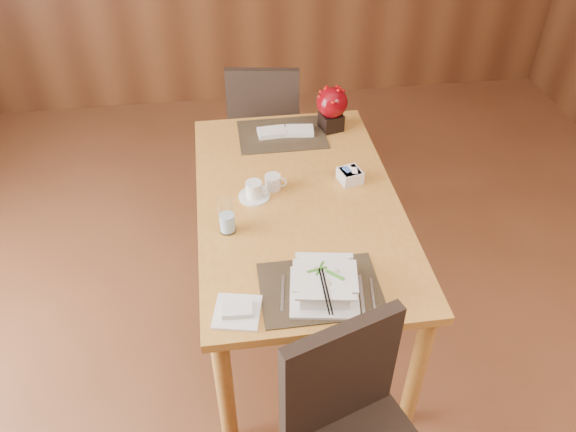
{
  "coord_description": "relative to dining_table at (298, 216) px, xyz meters",
  "views": [
    {
      "loc": [
        -0.32,
        -1.35,
        2.31
      ],
      "look_at": [
        -0.08,
        0.35,
        0.87
      ],
      "focal_mm": 35.0,
      "sensor_mm": 36.0,
      "label": 1
    }
  ],
  "objects": [
    {
      "name": "coffee_cup",
      "position": [
        -0.19,
        0.05,
        0.13
      ],
      "size": [
        0.14,
        0.14,
        0.08
      ],
      "rotation": [
        0.0,
        0.0,
        -0.41
      ],
      "color": "silver",
      "rests_on": "dining_table"
    },
    {
      "name": "placemat_far",
      "position": [
        0.0,
        0.55,
        0.1
      ],
      "size": [
        0.45,
        0.33,
        0.01
      ],
      "primitive_type": "cube",
      "color": "black",
      "rests_on": "dining_table"
    },
    {
      "name": "creamer_jug",
      "position": [
        -0.1,
        0.1,
        0.13
      ],
      "size": [
        0.12,
        0.12,
        0.07
      ],
      "primitive_type": null,
      "rotation": [
        0.0,
        0.0,
        -0.28
      ],
      "color": "silver",
      "rests_on": "dining_table"
    },
    {
      "name": "bread_plate",
      "position": [
        -0.32,
        -0.62,
        0.1
      ],
      "size": [
        0.2,
        0.2,
        0.01
      ],
      "primitive_type": "cube",
      "rotation": [
        0.0,
        0.0,
        -0.22
      ],
      "color": "silver",
      "rests_on": "dining_table"
    },
    {
      "name": "soup_setting",
      "position": [
        0.01,
        -0.58,
        0.15
      ],
      "size": [
        0.29,
        0.29,
        0.1
      ],
      "rotation": [
        0.0,
        0.0,
        -0.16
      ],
      "color": "silver",
      "rests_on": "dining_table"
    },
    {
      "name": "berry_decor",
      "position": [
        0.26,
        0.57,
        0.23
      ],
      "size": [
        0.16,
        0.16,
        0.24
      ],
      "rotation": [
        0.0,
        0.0,
        0.26
      ],
      "color": "black",
      "rests_on": "dining_table"
    },
    {
      "name": "near_chair",
      "position": [
        0.04,
        -1.01,
        -0.11
      ],
      "size": [
        0.57,
        0.57,
        0.96
      ],
      "rotation": [
        0.0,
        0.0,
        0.33
      ],
      "color": "black",
      "rests_on": "ground"
    },
    {
      "name": "far_chair",
      "position": [
        -0.04,
        1.05,
        -0.12
      ],
      "size": [
        0.49,
        0.5,
        0.94
      ],
      "rotation": [
        0.0,
        0.0,
        3.0
      ],
      "color": "black",
      "rests_on": "ground"
    },
    {
      "name": "sugar_caddy",
      "position": [
        0.26,
        0.11,
        0.13
      ],
      "size": [
        0.12,
        0.12,
        0.06
      ],
      "primitive_type": "cube",
      "rotation": [
        0.0,
        0.0,
        0.25
      ],
      "color": "silver",
      "rests_on": "dining_table"
    },
    {
      "name": "dining_table",
      "position": [
        0.0,
        0.0,
        0.0
      ],
      "size": [
        0.9,
        1.5,
        0.75
      ],
      "color": "#C78737",
      "rests_on": "ground"
    },
    {
      "name": "ground",
      "position": [
        0.0,
        -0.6,
        -0.65
      ],
      "size": [
        6.0,
        6.0,
        0.0
      ],
      "primitive_type": "plane",
      "color": "brown",
      "rests_on": "ground"
    },
    {
      "name": "water_glass",
      "position": [
        -0.32,
        -0.17,
        0.18
      ],
      "size": [
        0.09,
        0.09,
        0.16
      ],
      "primitive_type": "cylinder",
      "rotation": [
        0.0,
        0.0,
        -0.41
      ],
      "color": "silver",
      "rests_on": "dining_table"
    },
    {
      "name": "napkins_far",
      "position": [
        0.03,
        0.55,
        0.12
      ],
      "size": [
        0.29,
        0.11,
        0.03
      ],
      "primitive_type": null,
      "rotation": [
        0.0,
        0.0,
        -0.03
      ],
      "color": "silver",
      "rests_on": "dining_table"
    },
    {
      "name": "placemat_near",
      "position": [
        0.0,
        -0.55,
        0.1
      ],
      "size": [
        0.45,
        0.33,
        0.01
      ],
      "primitive_type": "cube",
      "color": "black",
      "rests_on": "dining_table"
    }
  ]
}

